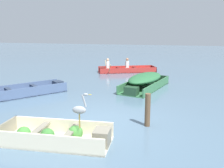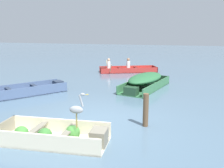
% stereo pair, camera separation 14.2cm
% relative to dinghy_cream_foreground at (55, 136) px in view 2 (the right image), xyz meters
% --- Properties ---
extents(ground_plane, '(80.00, 80.00, 0.00)m').
position_rel_dinghy_cream_foreground_xyz_m(ground_plane, '(0.44, 1.60, -0.17)').
color(ground_plane, slate).
extents(dinghy_cream_foreground, '(2.74, 1.25, 0.41)m').
position_rel_dinghy_cream_foreground_xyz_m(dinghy_cream_foreground, '(0.00, 0.00, 0.00)').
color(dinghy_cream_foreground, beige).
rests_on(dinghy_cream_foreground, ground).
extents(skiff_green_near_moored, '(1.96, 3.55, 0.69)m').
position_rel_dinghy_cream_foreground_xyz_m(skiff_green_near_moored, '(1.19, 6.20, 0.24)').
color(skiff_green_near_moored, '#387047').
rests_on(skiff_green_near_moored, ground).
extents(skiff_slate_blue_mid_moored, '(2.93, 3.42, 0.41)m').
position_rel_dinghy_cream_foreground_xyz_m(skiff_slate_blue_mid_moored, '(-3.39, 3.78, -0.03)').
color(skiff_slate_blue_mid_moored, '#475B7F').
rests_on(skiff_slate_blue_mid_moored, ground).
extents(rowboat_red_with_crew, '(3.75, 2.86, 0.90)m').
position_rel_dinghy_cream_foreground_xyz_m(rowboat_red_with_crew, '(-0.79, 10.55, -0.00)').
color(rowboat_red_with_crew, '#AD2D28').
rests_on(rowboat_red_with_crew, ground).
extents(heron_on_dinghy, '(0.46, 0.18, 0.84)m').
position_rel_dinghy_cream_foreground_xyz_m(heron_on_dinghy, '(0.57, 0.07, 0.71)').
color(heron_on_dinghy, olive).
rests_on(heron_on_dinghy, dinghy_cream_foreground).
extents(mooring_post, '(0.15, 0.15, 0.94)m').
position_rel_dinghy_cream_foreground_xyz_m(mooring_post, '(1.92, 1.65, 0.30)').
color(mooring_post, brown).
rests_on(mooring_post, ground).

